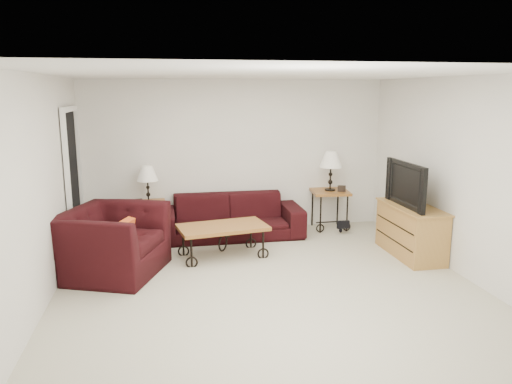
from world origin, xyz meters
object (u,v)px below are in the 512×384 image
Objects in this scene: armchair at (112,242)px; tv_stand at (411,231)px; side_table_left at (149,220)px; television at (412,184)px; backpack at (341,221)px; coffee_table at (223,241)px; lamp_left at (148,184)px; lamp_right at (331,171)px; side_table_right at (329,209)px; sofa at (230,216)px.

armchair reaches higher than tv_stand.
television is at bearing -23.00° from side_table_left.
television is at bearing -79.68° from backpack.
television is at bearing -9.18° from coffee_table.
tv_stand is at bearing -69.43° from armchair.
lamp_left is 3.01m from lamp_right.
side_table_left is 3.01m from side_table_right.
coffee_table is 2.24m from backpack.
armchair is (-0.42, -1.51, 0.13)m from side_table_left.
tv_stand is 1.40m from backpack.
coffee_table is at bearing -54.27° from armchair.
sofa reaches higher than coffee_table.
coffee_table is 0.94× the size of armchair.
lamp_left reaches higher than sofa.
lamp_right reaches higher than side_table_left.
side_table_right is 0.54× the size of coffee_table.
lamp_right is at bearing -45.02° from armchair.
armchair is (-3.43, -1.51, 0.09)m from side_table_right.
tv_stand is (3.68, -1.56, 0.07)m from side_table_left.
armchair is at bearing 179.41° from tv_stand.
lamp_left is (-3.01, 0.00, 0.54)m from side_table_right.
side_table_left is 0.88× the size of side_table_right.
tv_stand is (2.40, -1.38, 0.03)m from sofa.
side_table_right is at bearing 97.64° from backpack.
television reaches higher than lamp_left.
lamp_left is at bearing -113.00° from television.
side_table_left is 1.44× the size of backpack.
backpack is (3.11, -0.28, -0.09)m from side_table_left.
side_table_left is at bearing 5.61° from armchair.
coffee_table is 3.03× the size of backpack.
armchair is at bearing -105.55° from lamp_left.
television is at bearing 180.00° from tv_stand.
lamp_left is 0.54× the size of television.
backpack is (3.54, 1.23, -0.22)m from armchair.
backpack is (0.11, -0.28, -0.13)m from side_table_right.
side_table_left is 3.13m from backpack.
sofa is 1.40m from lamp_left.
side_table_left reaches higher than coffee_table.
armchair is at bearing -165.43° from coffee_table.
side_table_right reaches higher than backpack.
tv_stand reaches higher than side_table_left.
armchair is at bearing -156.18° from side_table_right.
lamp_left is at bearing 171.99° from sofa.
backpack is at bearing -156.62° from television.
lamp_right is (0.00, 0.00, 0.66)m from side_table_right.
lamp_right reaches higher than coffee_table.
backpack is at bearing -49.67° from armchair.
armchair is (-1.70, -1.33, 0.09)m from sofa.
side_table_right is 0.66m from lamp_right.
armchair is at bearing -141.89° from sofa.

